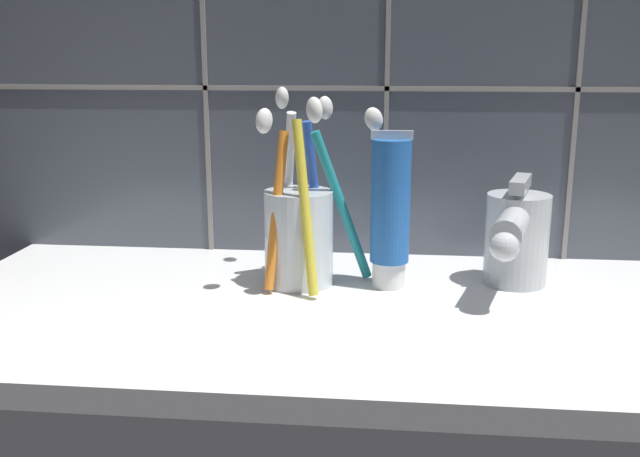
# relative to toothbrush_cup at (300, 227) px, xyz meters

# --- Properties ---
(sink_counter) EXTENTS (0.77, 0.35, 0.02)m
(sink_counter) POSITION_rel_toothbrush_cup_xyz_m (0.06, -0.06, -0.07)
(sink_counter) COLOR white
(sink_counter) RESTS_ON ground
(tile_wall_backsplash) EXTENTS (0.87, 0.02, 0.52)m
(tile_wall_backsplash) POSITION_rel_toothbrush_cup_xyz_m (0.06, 0.12, 0.19)
(tile_wall_backsplash) COLOR #4C515B
(tile_wall_backsplash) RESTS_ON ground
(toothbrush_cup) EXTENTS (0.12, 0.13, 0.18)m
(toothbrush_cup) POSITION_rel_toothbrush_cup_xyz_m (0.00, 0.00, 0.00)
(toothbrush_cup) COLOR silver
(toothbrush_cup) RESTS_ON sink_counter
(toothpaste_tube) EXTENTS (0.04, 0.04, 0.15)m
(toothpaste_tube) POSITION_rel_toothbrush_cup_xyz_m (0.08, -0.00, 0.02)
(toothpaste_tube) COLOR white
(toothpaste_tube) RESTS_ON sink_counter
(sink_faucet) EXTENTS (0.07, 0.13, 0.10)m
(sink_faucet) POSITION_rel_toothbrush_cup_xyz_m (0.20, 0.01, -0.01)
(sink_faucet) COLOR silver
(sink_faucet) RESTS_ON sink_counter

